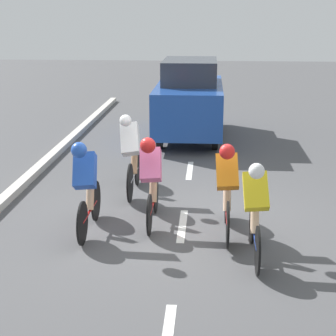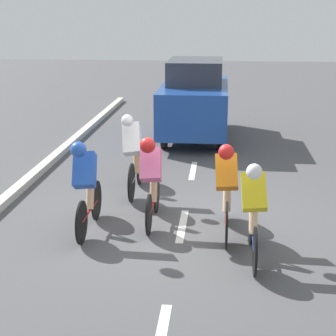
# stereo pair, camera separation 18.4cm
# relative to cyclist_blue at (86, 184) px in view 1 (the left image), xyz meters

# --- Properties ---
(ground_plane) EXTENTS (60.00, 60.00, 0.00)m
(ground_plane) POSITION_rel_cyclist_blue_xyz_m (-1.43, -0.49, -0.79)
(ground_plane) COLOR #4C4C4F
(lane_stripe_mid) EXTENTS (0.12, 1.40, 0.01)m
(lane_stripe_mid) POSITION_rel_cyclist_blue_xyz_m (-1.43, -0.42, -0.79)
(lane_stripe_mid) COLOR white
(lane_stripe_mid) RESTS_ON ground
(lane_stripe_far) EXTENTS (0.12, 1.40, 0.01)m
(lane_stripe_far) POSITION_rel_cyclist_blue_xyz_m (-1.43, -3.62, -0.79)
(lane_stripe_far) COLOR white
(lane_stripe_far) RESTS_ON ground
(cyclist_blue) EXTENTS (0.36, 1.65, 1.49)m
(cyclist_blue) POSITION_rel_cyclist_blue_xyz_m (0.00, 0.00, 0.00)
(cyclist_blue) COLOR black
(cyclist_blue) RESTS_ON ground
(cyclist_yellow) EXTENTS (0.36, 1.68, 1.44)m
(cyclist_yellow) POSITION_rel_cyclist_blue_xyz_m (-2.47, 0.75, -0.05)
(cyclist_yellow) COLOR black
(cyclist_yellow) RESTS_ON ground
(cyclist_white) EXTENTS (0.40, 1.73, 1.54)m
(cyclist_white) POSITION_rel_cyclist_blue_xyz_m (-0.42, -1.95, 0.01)
(cyclist_white) COLOR black
(cyclist_white) RESTS_ON ground
(cyclist_pink) EXTENTS (0.36, 1.66, 1.48)m
(cyclist_pink) POSITION_rel_cyclist_blue_xyz_m (-0.94, -0.44, -0.00)
(cyclist_pink) COLOR black
(cyclist_pink) RESTS_ON ground
(cyclist_orange) EXTENTS (0.35, 1.70, 1.49)m
(cyclist_orange) POSITION_rel_cyclist_blue_xyz_m (-2.11, -0.07, -0.02)
(cyclist_orange) COLOR black
(cyclist_orange) RESTS_ON ground
(support_car) EXTENTS (1.70, 4.09, 2.05)m
(support_car) POSITION_rel_cyclist_blue_xyz_m (-1.30, -6.87, 0.24)
(support_car) COLOR black
(support_car) RESTS_ON ground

